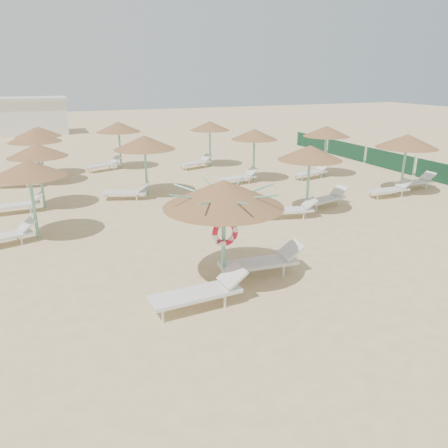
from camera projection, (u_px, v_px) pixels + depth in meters
name	position (u px, v px, depth m)	size (l,w,h in m)	color
ground	(243.00, 282.00, 11.60)	(120.00, 120.00, 0.00)	#D8C284
main_palapa	(224.00, 194.00, 10.92)	(3.08, 3.08, 2.76)	#6AB8A5
lounger_main_a	(202.00, 291.00, 10.27)	(2.37, 0.84, 0.85)	silver
lounger_main_b	(264.00, 261.00, 11.94)	(2.36, 0.88, 0.84)	silver
palapa_field	(184.00, 140.00, 20.55)	(20.00, 14.07, 2.70)	#6AB8A5
service_hut	(19.00, 116.00, 39.40)	(8.40, 4.40, 3.25)	silver
windbreak_fence	(389.00, 161.00, 25.22)	(0.08, 19.84, 1.10)	#1C543B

